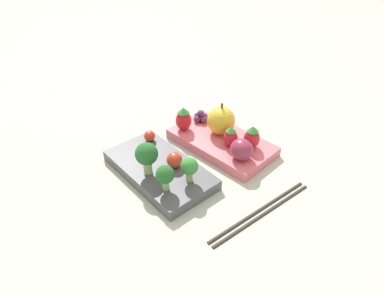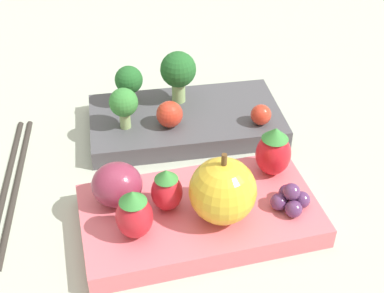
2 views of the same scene
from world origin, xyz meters
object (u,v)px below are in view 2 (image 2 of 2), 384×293
(broccoli_floret_0, at_px, (124,104))
(broccoli_floret_1, at_px, (178,71))
(apple, at_px, (223,191))
(broccoli_floret_2, at_px, (129,81))
(strawberry_0, at_px, (167,190))
(chopsticks_pair, at_px, (11,181))
(plum, at_px, (117,185))
(bento_box_fruit, at_px, (200,215))
(cherry_tomato_1, at_px, (261,115))
(cherry_tomato_0, at_px, (170,114))
(strawberry_1, at_px, (134,214))
(bento_box_savoury, at_px, (186,121))
(grape_cluster, at_px, (290,199))
(strawberry_2, at_px, (273,151))

(broccoli_floret_0, distance_m, broccoli_floret_1, 0.07)
(apple, bearing_deg, broccoli_floret_2, 110.73)
(strawberry_0, height_order, chopsticks_pair, strawberry_0)
(strawberry_0, xyz_separation_m, plum, (-0.04, 0.01, -0.00))
(bento_box_fruit, xyz_separation_m, broccoli_floret_1, (0.00, 0.17, 0.05))
(broccoli_floret_1, height_order, cherry_tomato_1, broccoli_floret_1)
(broccoli_floret_0, bearing_deg, chopsticks_pair, -155.62)
(broccoli_floret_0, xyz_separation_m, cherry_tomato_0, (0.05, -0.00, -0.01))
(strawberry_1, relative_size, plum, 1.06)
(bento_box_savoury, relative_size, strawberry_1, 4.52)
(bento_box_fruit, height_order, grape_cluster, grape_cluster)
(bento_box_fruit, height_order, strawberry_0, strawberry_0)
(cherry_tomato_0, distance_m, plum, 0.12)
(apple, height_order, strawberry_1, apple)
(broccoli_floret_2, height_order, strawberry_1, same)
(broccoli_floret_1, height_order, cherry_tomato_0, broccoli_floret_1)
(broccoli_floret_2, bearing_deg, broccoli_floret_1, -0.36)
(bento_box_savoury, bearing_deg, chopsticks_pair, -159.00)
(strawberry_2, height_order, grape_cluster, strawberry_2)
(cherry_tomato_0, bearing_deg, plum, -117.33)
(chopsticks_pair, bearing_deg, apple, -25.08)
(bento_box_savoury, bearing_deg, apple, -85.91)
(bento_box_fruit, relative_size, chopsticks_pair, 1.03)
(bento_box_fruit, bearing_deg, broccoli_floret_2, 107.09)
(broccoli_floret_0, bearing_deg, bento_box_savoury, 14.72)
(strawberry_1, height_order, chopsticks_pair, strawberry_1)
(bento_box_savoury, xyz_separation_m, grape_cluster, (0.07, -0.15, 0.02))
(broccoli_floret_0, bearing_deg, cherry_tomato_1, -4.97)
(chopsticks_pair, bearing_deg, broccoli_floret_2, 38.10)
(cherry_tomato_0, bearing_deg, strawberry_0, -96.77)
(broccoli_floret_0, bearing_deg, strawberry_2, -33.99)
(grape_cluster, bearing_deg, plum, 169.67)
(bento_box_savoury, distance_m, apple, 0.16)
(broccoli_floret_1, distance_m, strawberry_1, 0.20)
(broccoli_floret_1, relative_size, apple, 0.89)
(bento_box_savoury, distance_m, bento_box_fruit, 0.14)
(strawberry_1, bearing_deg, bento_box_fruit, 22.70)
(bento_box_savoury, distance_m, cherry_tomato_1, 0.08)
(broccoli_floret_1, bearing_deg, strawberry_1, -106.50)
(broccoli_floret_1, bearing_deg, strawberry_0, -99.83)
(broccoli_floret_0, bearing_deg, cherry_tomato_0, -3.91)
(broccoli_floret_1, relative_size, cherry_tomato_0, 2.14)
(cherry_tomato_0, height_order, grape_cluster, cherry_tomato_0)
(bento_box_fruit, distance_m, broccoli_floret_2, 0.18)
(apple, xyz_separation_m, strawberry_2, (0.06, 0.05, -0.00))
(bento_box_fruit, relative_size, broccoli_floret_0, 4.79)
(bento_box_savoury, height_order, cherry_tomato_0, cherry_tomato_0)
(strawberry_0, xyz_separation_m, chopsticks_pair, (-0.14, 0.07, -0.04))
(broccoli_floret_1, distance_m, plum, 0.17)
(bento_box_savoury, relative_size, broccoli_floret_2, 4.56)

